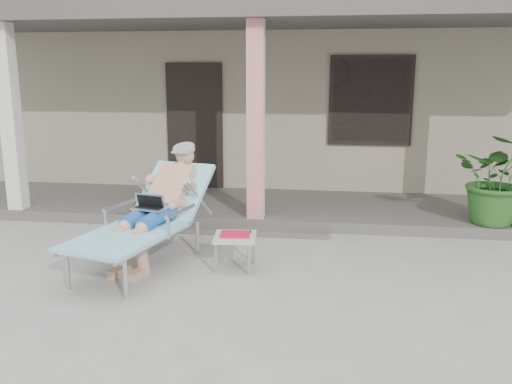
# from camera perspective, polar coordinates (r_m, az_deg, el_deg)

# --- Properties ---
(ground) EXTENTS (60.00, 60.00, 0.00)m
(ground) POSITION_cam_1_polar(r_m,az_deg,el_deg) (5.49, -3.22, -9.98)
(ground) COLOR #9E9E99
(ground) RESTS_ON ground
(house) EXTENTS (10.40, 5.40, 3.30)m
(house) POSITION_cam_1_polar(r_m,az_deg,el_deg) (11.52, 3.07, 10.35)
(house) COLOR gray
(house) RESTS_ON ground
(porch_deck) EXTENTS (10.00, 2.00, 0.15)m
(porch_deck) POSITION_cam_1_polar(r_m,az_deg,el_deg) (8.29, 0.81, -1.62)
(porch_deck) COLOR #605B56
(porch_deck) RESTS_ON ground
(porch_overhang) EXTENTS (10.00, 2.30, 2.85)m
(porch_overhang) POSITION_cam_1_polar(r_m,az_deg,el_deg) (8.01, 0.82, 17.45)
(porch_overhang) COLOR silver
(porch_overhang) RESTS_ON porch_deck
(porch_step) EXTENTS (2.00, 0.30, 0.07)m
(porch_step) POSITION_cam_1_polar(r_m,az_deg,el_deg) (7.20, -0.35, -4.13)
(porch_step) COLOR #605B56
(porch_step) RESTS_ON ground
(lounger) EXTENTS (1.25, 2.16, 1.36)m
(lounger) POSITION_cam_1_polar(r_m,az_deg,el_deg) (6.09, -10.89, 0.32)
(lounger) COLOR #B7B7BC
(lounger) RESTS_ON ground
(side_table) EXTENTS (0.49, 0.49, 0.40)m
(side_table) POSITION_cam_1_polar(r_m,az_deg,el_deg) (5.88, -2.21, -4.94)
(side_table) COLOR beige
(side_table) RESTS_ON ground
(potted_palm) EXTENTS (1.33, 1.24, 1.20)m
(potted_palm) POSITION_cam_1_polar(r_m,az_deg,el_deg) (7.66, 24.23, 1.25)
(potted_palm) COLOR #26591E
(potted_palm) RESTS_ON porch_deck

